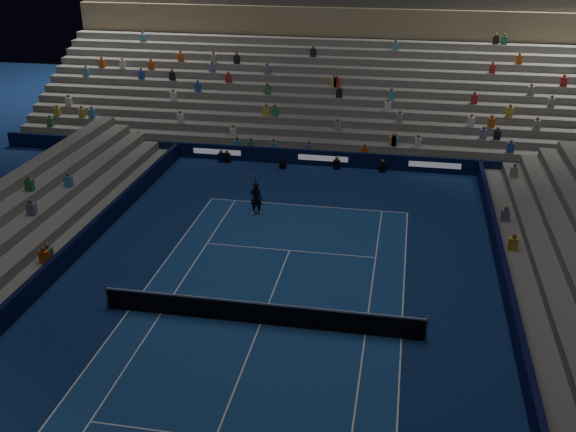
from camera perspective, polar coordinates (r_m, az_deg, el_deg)
The scene contains 9 objects.
ground at distance 26.52m, azimuth -2.37°, elevation -9.23°, with size 90.00×90.00×0.00m, color navy.
court_surface at distance 26.52m, azimuth -2.37°, elevation -9.22°, with size 10.97×23.77×0.01m, color navy.
sponsor_barrier_far at distance 42.75m, azimuth 3.04°, elevation 4.97°, with size 44.00×0.25×1.00m, color black.
sponsor_barrier_east at distance 26.17m, azimuth 19.15°, elevation -9.95°, with size 0.25×37.00×1.00m, color black.
sponsor_barrier_west at distance 29.68m, azimuth -21.09°, elevation -5.95°, with size 0.25×37.00×1.00m, color black.
grandstand_main at distance 50.94m, azimuth 4.54°, elevation 11.47°, with size 44.00×15.20×11.20m.
tennis_net at distance 26.25m, azimuth -2.39°, elevation -8.31°, with size 12.90×0.10×1.10m.
tennis_player at distance 35.53m, azimuth -2.75°, elevation 1.54°, with size 0.66×0.43×1.81m, color black.
broadcast_camera at distance 42.40m, azimuth -0.45°, elevation 4.51°, with size 0.42×0.84×0.51m.
Camera 1 is at (5.05, -21.52, 14.66)m, focal length 41.48 mm.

